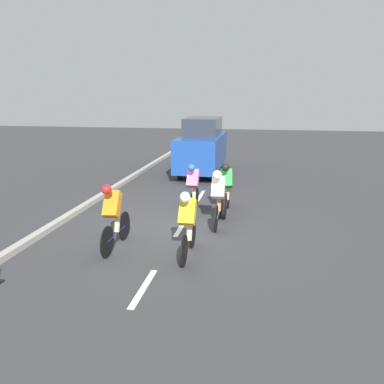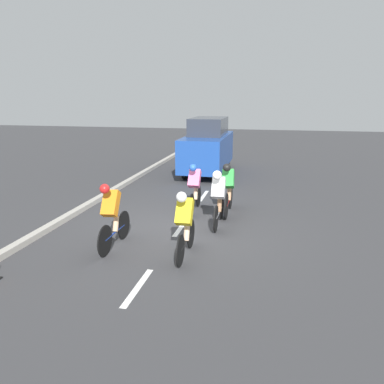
{
  "view_description": "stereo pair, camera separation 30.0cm",
  "coord_description": "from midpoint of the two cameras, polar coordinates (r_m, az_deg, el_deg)",
  "views": [
    {
      "loc": [
        -1.9,
        8.84,
        3.26
      ],
      "look_at": [
        -0.29,
        -0.05,
        0.95
      ],
      "focal_mm": 35.0,
      "sensor_mm": 36.0,
      "label": 1
    },
    {
      "loc": [
        -2.19,
        8.78,
        3.26
      ],
      "look_at": [
        -0.29,
        -0.05,
        0.95
      ],
      "focal_mm": 35.0,
      "sensor_mm": 36.0,
      "label": 2
    }
  ],
  "objects": [
    {
      "name": "cyclist_orange",
      "position": [
        8.28,
        -12.9,
        -3.41
      ],
      "size": [
        0.35,
        1.7,
        1.51
      ],
      "color": "black",
      "rests_on": "ground"
    },
    {
      "name": "cyclist_white",
      "position": [
        9.54,
        3.12,
        -0.64
      ],
      "size": [
        0.34,
        1.71,
        1.51
      ],
      "color": "black",
      "rests_on": "ground"
    },
    {
      "name": "cyclist_pink",
      "position": [
        10.73,
        -0.64,
        0.85
      ],
      "size": [
        0.32,
        1.66,
        1.45
      ],
      "color": "black",
      "rests_on": "ground"
    },
    {
      "name": "support_car",
      "position": [
        16.31,
        1.04,
        7.0
      ],
      "size": [
        1.7,
        4.56,
        2.38
      ],
      "color": "black",
      "rests_on": "ground"
    },
    {
      "name": "lane_stripe_mid",
      "position": [
        9.66,
        -2.57,
        -5.38
      ],
      "size": [
        0.12,
        1.4,
        0.01
      ],
      "primitive_type": "cube",
      "color": "white",
      "rests_on": "ground"
    },
    {
      "name": "curb",
      "position": [
        10.78,
        -19.44,
        -3.72
      ],
      "size": [
        0.2,
        26.12,
        0.14
      ],
      "primitive_type": "cube",
      "color": "#A8A399",
      "rests_on": "ground"
    },
    {
      "name": "ground_plane",
      "position": [
        9.62,
        -2.64,
        -5.49
      ],
      "size": [
        60.0,
        60.0,
        0.0
      ],
      "primitive_type": "plane",
      "color": "#38383A"
    },
    {
      "name": "cyclist_green",
      "position": [
        10.58,
        4.52,
        0.71
      ],
      "size": [
        0.36,
        1.76,
        1.5
      ],
      "color": "black",
      "rests_on": "ground"
    },
    {
      "name": "lane_stripe_near",
      "position": [
        6.85,
        -8.7,
        -14.26
      ],
      "size": [
        0.12,
        1.4,
        0.01
      ],
      "primitive_type": "cube",
      "color": "white",
      "rests_on": "ground"
    },
    {
      "name": "cyclist_yellow",
      "position": [
        7.64,
        -1.77,
        -4.65
      ],
      "size": [
        0.33,
        1.62,
        1.48
      ],
      "color": "black",
      "rests_on": "ground"
    },
    {
      "name": "lane_stripe_far",
      "position": [
        12.66,
        0.63,
        -0.56
      ],
      "size": [
        0.12,
        1.4,
        0.01
      ],
      "primitive_type": "cube",
      "color": "white",
      "rests_on": "ground"
    }
  ]
}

